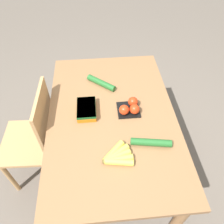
# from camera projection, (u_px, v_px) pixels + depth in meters

# --- Properties ---
(ground_plane) EXTENTS (12.00, 12.00, 0.00)m
(ground_plane) POSITION_uv_depth(u_px,v_px,m) (112.00, 170.00, 2.01)
(ground_plane) COLOR #665B51
(dining_table) EXTENTS (1.27, 0.83, 0.78)m
(dining_table) POSITION_uv_depth(u_px,v_px,m) (112.00, 126.00, 1.51)
(dining_table) COLOR olive
(dining_table) RESTS_ON ground_plane
(chair) EXTENTS (0.44, 0.42, 0.93)m
(chair) POSITION_uv_depth(u_px,v_px,m) (36.00, 139.00, 1.66)
(chair) COLOR tan
(chair) RESTS_ON ground_plane
(banana_bunch) EXTENTS (0.17, 0.17, 0.04)m
(banana_bunch) POSITION_uv_depth(u_px,v_px,m) (117.00, 156.00, 1.20)
(banana_bunch) COLOR brown
(banana_bunch) RESTS_ON dining_table
(tomato_pack) EXTENTS (0.15, 0.15, 0.08)m
(tomato_pack) POSITION_uv_depth(u_px,v_px,m) (130.00, 108.00, 1.42)
(tomato_pack) COLOR black
(tomato_pack) RESTS_ON dining_table
(carrot_bag) EXTENTS (0.18, 0.12, 0.05)m
(carrot_bag) POSITION_uv_depth(u_px,v_px,m) (86.00, 109.00, 1.42)
(carrot_bag) COLOR orange
(carrot_bag) RESTS_ON dining_table
(cucumber_near) EXTENTS (0.18, 0.21, 0.04)m
(cucumber_near) POSITION_uv_depth(u_px,v_px,m) (101.00, 83.00, 1.60)
(cucumber_near) COLOR #236028
(cucumber_near) RESTS_ON dining_table
(cucumber_far) EXTENTS (0.08, 0.24, 0.04)m
(cucumber_far) POSITION_uv_depth(u_px,v_px,m) (151.00, 142.00, 1.26)
(cucumber_far) COLOR #236028
(cucumber_far) RESTS_ON dining_table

